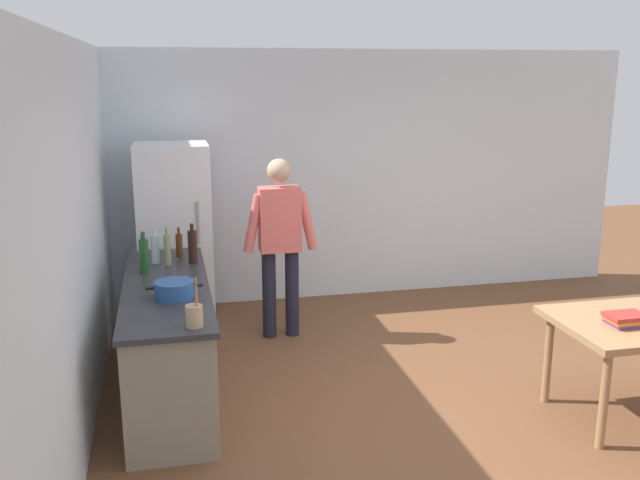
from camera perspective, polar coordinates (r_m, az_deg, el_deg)
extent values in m
plane|color=brown|center=(5.37, 10.60, -13.93)|extent=(14.00, 14.00, 0.00)
cube|color=silver|center=(7.69, 2.26, 5.31)|extent=(6.40, 0.12, 2.70)
cube|color=silver|center=(4.73, -20.06, -0.84)|extent=(0.12, 5.60, 2.70)
cube|color=gray|center=(5.54, -12.30, -8.24)|extent=(0.60, 2.12, 0.86)
cube|color=#2D2D33|center=(5.39, -12.54, -3.79)|extent=(0.64, 2.20, 0.04)
cube|color=white|center=(6.93, -11.83, 0.31)|extent=(0.70, 0.64, 1.80)
cylinder|color=#B2B2B7|center=(6.56, -9.94, 1.44)|extent=(0.02, 0.02, 0.40)
cylinder|color=#1E1E2D|center=(6.59, -4.19, -4.46)|extent=(0.13, 0.13, 0.84)
cylinder|color=#1E1E2D|center=(6.62, -2.31, -4.34)|extent=(0.13, 0.13, 0.84)
cube|color=#E56660|center=(6.42, -3.33, 1.72)|extent=(0.38, 0.22, 0.60)
sphere|color=tan|center=(6.34, -3.39, 5.70)|extent=(0.22, 0.22, 0.22)
cylinder|color=#E56660|center=(6.35, -5.50, 1.36)|extent=(0.20, 0.09, 0.55)
cylinder|color=#E56660|center=(6.43, -1.07, 1.58)|extent=(0.20, 0.09, 0.55)
cylinder|color=#9E754C|center=(5.08, 22.27, -12.06)|extent=(0.06, 0.06, 0.70)
cylinder|color=#9E754C|center=(5.61, 18.20, -9.23)|extent=(0.06, 0.06, 0.70)
cylinder|color=#285193|center=(5.05, -11.85, -4.00)|extent=(0.28, 0.28, 0.12)
cube|color=black|center=(5.04, -13.80, -3.88)|extent=(0.06, 0.03, 0.02)
cube|color=black|center=(5.05, -9.93, -3.68)|extent=(0.06, 0.03, 0.02)
cylinder|color=tan|center=(4.46, -10.29, -6.16)|extent=(0.11, 0.11, 0.14)
cylinder|color=olive|center=(4.42, -10.12, -4.42)|extent=(0.02, 0.05, 0.22)
cylinder|color=olive|center=(4.41, -10.12, -4.47)|extent=(0.02, 0.04, 0.22)
cylinder|color=black|center=(5.89, -10.41, -0.57)|extent=(0.08, 0.08, 0.28)
cylinder|color=black|center=(5.85, -10.48, 1.04)|extent=(0.03, 0.03, 0.06)
cylinder|color=gray|center=(5.88, -12.41, -0.80)|extent=(0.06, 0.06, 0.26)
cylinder|color=gray|center=(5.84, -12.49, 0.72)|extent=(0.02, 0.02, 0.06)
cylinder|color=silver|center=(5.96, -13.37, -0.75)|extent=(0.07, 0.07, 0.24)
cylinder|color=silver|center=(5.93, -13.45, 0.65)|extent=(0.03, 0.03, 0.06)
cylinder|color=#1E5123|center=(5.68, -14.24, -1.31)|extent=(0.08, 0.08, 0.28)
cylinder|color=#1E5123|center=(5.64, -14.34, 0.36)|extent=(0.03, 0.03, 0.06)
cylinder|color=#B22319|center=(6.03, -14.34, -0.94)|extent=(0.06, 0.06, 0.18)
cylinder|color=#B22319|center=(6.00, -14.40, 0.17)|extent=(0.02, 0.02, 0.06)
cylinder|color=#5B3314|center=(6.14, -11.48, -0.43)|extent=(0.06, 0.06, 0.20)
cylinder|color=#5B3314|center=(6.11, -11.53, 0.75)|extent=(0.02, 0.02, 0.06)
cube|color=#753D7F|center=(5.31, 23.65, -6.23)|extent=(0.21, 0.20, 0.03)
cube|color=orange|center=(5.29, 23.73, -6.01)|extent=(0.23, 0.19, 0.03)
cube|color=#B22D28|center=(5.28, 23.81, -5.73)|extent=(0.27, 0.19, 0.03)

